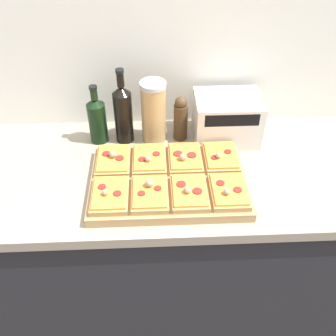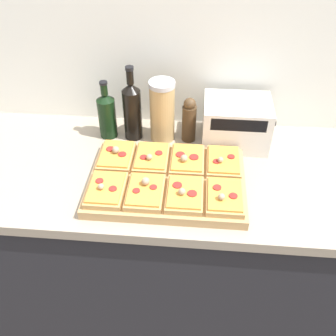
{
  "view_description": "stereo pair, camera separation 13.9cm",
  "coord_description": "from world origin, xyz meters",
  "views": [
    {
      "loc": [
        -0.09,
        -0.8,
        1.85
      ],
      "look_at": [
        -0.04,
        0.26,
        0.95
      ],
      "focal_mm": 42.0,
      "sensor_mm": 36.0,
      "label": 1
    },
    {
      "loc": [
        0.05,
        -0.8,
        1.85
      ],
      "look_at": [
        -0.04,
        0.26,
        0.95
      ],
      "focal_mm": 42.0,
      "sensor_mm": 36.0,
      "label": 2
    }
  ],
  "objects": [
    {
      "name": "toaster_oven",
      "position": [
        0.21,
        0.51,
        0.99
      ],
      "size": [
        0.28,
        0.2,
        0.18
      ],
      "color": "beige",
      "rests_on": "kitchen_counter"
    },
    {
      "name": "pizza_slice_front_midleft",
      "position": [
        -0.11,
        0.14,
        0.95
      ],
      "size": [
        0.12,
        0.17,
        0.06
      ],
      "color": "tan",
      "rests_on": "cutting_board"
    },
    {
      "name": "pizza_slice_front_right",
      "position": [
        0.16,
        0.14,
        0.95
      ],
      "size": [
        0.12,
        0.17,
        0.05
      ],
      "color": "tan",
      "rests_on": "cutting_board"
    },
    {
      "name": "wine_bottle",
      "position": [
        -0.2,
        0.51,
        1.03
      ],
      "size": [
        0.07,
        0.07,
        0.31
      ],
      "color": "black",
      "rests_on": "kitchen_counter"
    },
    {
      "name": "pizza_slice_back_left",
      "position": [
        -0.24,
        0.32,
        0.95
      ],
      "size": [
        0.12,
        0.17,
        0.05
      ],
      "color": "tan",
      "rests_on": "cutting_board"
    },
    {
      "name": "pizza_slice_front_left",
      "position": [
        -0.24,
        0.14,
        0.95
      ],
      "size": [
        0.12,
        0.17,
        0.05
      ],
      "color": "tan",
      "rests_on": "cutting_board"
    },
    {
      "name": "grain_jar_tall",
      "position": [
        -0.08,
        0.51,
        1.03
      ],
      "size": [
        0.1,
        0.1,
        0.25
      ],
      "color": "tan",
      "rests_on": "kitchen_counter"
    },
    {
      "name": "pepper_mill",
      "position": [
        0.02,
        0.51,
        0.99
      ],
      "size": [
        0.06,
        0.06,
        0.19
      ],
      "color": "#47331E",
      "rests_on": "kitchen_counter"
    },
    {
      "name": "pizza_slice_front_midright",
      "position": [
        0.03,
        0.14,
        0.95
      ],
      "size": [
        0.12,
        0.17,
        0.05
      ],
      "color": "tan",
      "rests_on": "cutting_board"
    },
    {
      "name": "pizza_slice_back_midright",
      "position": [
        0.03,
        0.32,
        0.95
      ],
      "size": [
        0.12,
        0.17,
        0.05
      ],
      "color": "tan",
      "rests_on": "cutting_board"
    },
    {
      "name": "pizza_slice_back_right",
      "position": [
        0.16,
        0.32,
        0.95
      ],
      "size": [
        0.12,
        0.17,
        0.05
      ],
      "color": "tan",
      "rests_on": "cutting_board"
    },
    {
      "name": "kitchen_counter",
      "position": [
        0.0,
        0.32,
        0.45
      ],
      "size": [
        2.63,
        0.67,
        0.9
      ],
      "color": "#232328",
      "rests_on": "ground_plane"
    },
    {
      "name": "olive_oil_bottle",
      "position": [
        -0.31,
        0.51,
        1.0
      ],
      "size": [
        0.07,
        0.07,
        0.25
      ],
      "color": "black",
      "rests_on": "kitchen_counter"
    },
    {
      "name": "wall_back",
      "position": [
        0.0,
        0.67,
        1.25
      ],
      "size": [
        6.0,
        0.06,
        2.5
      ],
      "color": "silver",
      "rests_on": "ground_plane"
    },
    {
      "name": "cutting_board",
      "position": [
        -0.04,
        0.23,
        0.91
      ],
      "size": [
        0.54,
        0.38,
        0.03
      ],
      "primitive_type": "cube",
      "color": "tan",
      "rests_on": "kitchen_counter"
    },
    {
      "name": "pizza_slice_back_midleft",
      "position": [
        -0.11,
        0.32,
        0.95
      ],
      "size": [
        0.12,
        0.17,
        0.05
      ],
      "color": "tan",
      "rests_on": "cutting_board"
    }
  ]
}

